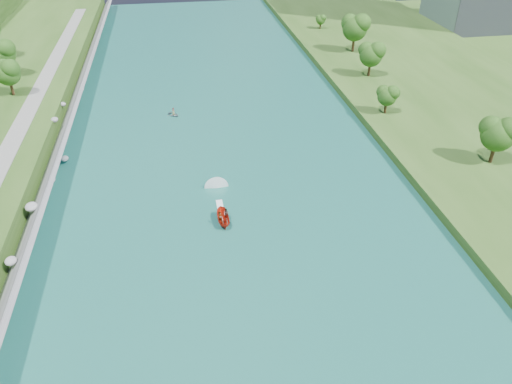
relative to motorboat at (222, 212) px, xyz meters
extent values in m
plane|color=#2D5119|center=(1.48, -10.17, -0.78)|extent=(260.00, 260.00, 0.00)
cube|color=#175A52|center=(1.48, 9.83, -0.73)|extent=(55.00, 240.00, 0.10)
cube|color=slate|center=(-24.37, 9.83, 1.02)|extent=(3.54, 236.00, 4.05)
ellipsoid|color=gray|center=(-24.97, -8.07, 1.84)|extent=(1.32, 1.51, 0.84)
ellipsoid|color=gray|center=(-24.85, 2.78, 1.89)|extent=(1.60, 1.91, 0.98)
ellipsoid|color=gray|center=(-23.83, 10.89, 1.00)|extent=(1.12, 1.45, 0.70)
ellipsoid|color=gray|center=(-23.22, 18.68, 0.19)|extent=(1.14, 1.47, 0.76)
ellipsoid|color=gray|center=(-25.89, 28.71, 2.61)|extent=(1.22, 1.44, 0.84)
ellipsoid|color=gray|center=(-25.76, 36.52, 2.16)|extent=(1.16, 1.06, 0.80)
ellipsoid|color=gray|center=(-23.99, 47.56, 0.71)|extent=(1.09, 0.90, 0.73)
ellipsoid|color=#154412|center=(-35.43, 41.50, 6.82)|extent=(4.92, 4.92, 8.20)
ellipsoid|color=#154412|center=(-38.81, 52.59, 7.25)|extent=(5.43, 5.43, 9.05)
ellipsoid|color=#154412|center=(42.77, 5.38, 5.22)|extent=(5.40, 5.40, 9.01)
ellipsoid|color=#154412|center=(33.58, 25.70, 3.91)|extent=(3.83, 3.83, 6.38)
ellipsoid|color=#154412|center=(37.55, 45.06, 5.15)|extent=(5.32, 5.32, 8.86)
ellipsoid|color=#154412|center=(39.77, 62.30, 6.12)|extent=(6.48, 6.48, 10.79)
ellipsoid|color=#154412|center=(37.48, 83.82, 3.01)|extent=(2.74, 2.74, 4.57)
imported|color=red|center=(-0.01, -1.53, 0.12)|extent=(1.74, 4.19, 1.59)
imported|color=#66605B|center=(-0.41, -1.93, 0.54)|extent=(0.75, 0.65, 1.75)
imported|color=#66605B|center=(0.49, -1.03, 0.42)|extent=(0.92, 0.88, 1.49)
cube|color=white|center=(-0.01, 1.47, -0.65)|extent=(0.90, 5.00, 0.06)
imported|color=gray|center=(-5.49, 34.31, -0.41)|extent=(3.06, 3.15, 0.53)
imported|color=#66605B|center=(-5.49, 34.31, 0.23)|extent=(0.74, 0.57, 1.33)
camera|label=1|loc=(-4.67, -55.26, 39.44)|focal=35.00mm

